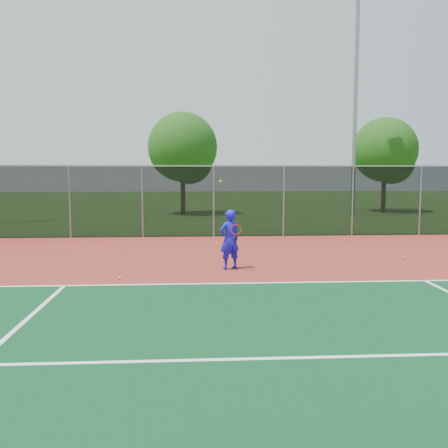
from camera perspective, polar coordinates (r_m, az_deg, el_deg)
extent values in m
plane|color=#254F16|center=(10.27, 19.01, -10.10)|extent=(120.00, 120.00, 0.00)
cube|color=maroon|center=(12.07, 15.36, -7.52)|extent=(30.00, 20.00, 0.02)
cube|color=white|center=(13.72, 21.96, -6.02)|extent=(22.00, 0.10, 0.00)
cube|color=black|center=(21.48, 6.83, 2.61)|extent=(30.00, 0.04, 3.00)
cube|color=gray|center=(21.45, 6.88, 6.61)|extent=(30.00, 0.06, 0.06)
imported|color=#1A16D2|center=(14.16, 0.63, -1.77)|extent=(0.73, 0.63, 1.70)
cylinder|color=black|center=(13.92, 1.32, -1.81)|extent=(0.03, 0.15, 0.27)
torus|color=#A51414|center=(13.78, 1.36, -0.63)|extent=(0.30, 0.13, 0.29)
sphere|color=#BCDA19|center=(14.11, -0.41, 4.90)|extent=(0.07, 0.07, 0.07)
sphere|color=#BCDA19|center=(20.53, 13.56, -1.79)|extent=(0.07, 0.07, 0.07)
sphere|color=#BCDA19|center=(18.58, 21.04, -2.84)|extent=(0.07, 0.07, 0.07)
sphere|color=#BCDA19|center=(19.73, -12.31, -2.07)|extent=(0.07, 0.07, 0.07)
sphere|color=#BCDA19|center=(18.80, -0.73, -2.33)|extent=(0.07, 0.07, 0.07)
sphere|color=#BCDA19|center=(13.20, -11.87, -6.07)|extent=(0.07, 0.07, 0.07)
sphere|color=#BCDA19|center=(17.01, 19.89, -3.59)|extent=(0.07, 0.07, 0.07)
sphere|color=#BCDA19|center=(19.38, -10.89, -2.19)|extent=(0.07, 0.07, 0.07)
cylinder|color=gray|center=(31.77, 14.76, 12.61)|extent=(0.24, 0.24, 13.06)
cylinder|color=#322212|center=(32.62, -4.71, 3.35)|extent=(0.30, 0.30, 2.53)
sphere|color=#1A4512|center=(32.62, -4.76, 8.77)|extent=(4.49, 4.49, 4.49)
sphere|color=#1A4512|center=(32.29, -4.04, 7.31)|extent=(3.09, 3.09, 3.09)
cylinder|color=#322212|center=(36.12, 17.76, 3.30)|extent=(0.30, 0.30, 2.47)
sphere|color=#1A4512|center=(36.12, 17.92, 8.09)|extent=(4.40, 4.40, 4.40)
sphere|color=#1A4512|center=(35.96, 18.65, 6.76)|extent=(3.02, 3.02, 3.02)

